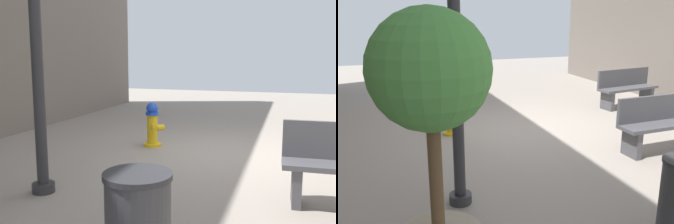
# 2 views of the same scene
# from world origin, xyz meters

# --- Properties ---
(ground_plane) EXTENTS (23.40, 23.40, 0.00)m
(ground_plane) POSITION_xyz_m (0.00, 0.00, 0.00)
(ground_plane) COLOR gray
(fire_hydrant) EXTENTS (0.39, 0.40, 0.83)m
(fire_hydrant) POSITION_xyz_m (1.37, -0.21, 0.41)
(fire_hydrant) COLOR gold
(fire_hydrant) RESTS_ON ground_plane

